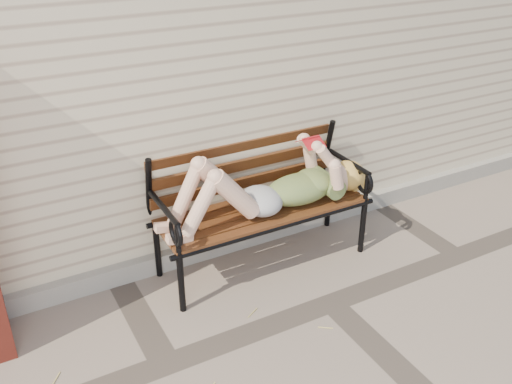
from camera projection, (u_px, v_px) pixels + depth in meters
ground at (331, 303)px, 4.07m from camera, size 80.00×80.00×0.00m
house_wall at (166, 17)px, 5.71m from camera, size 8.00×4.00×3.00m
foundation_strip at (265, 232)px, 4.79m from camera, size 8.00×0.10×0.15m
garden_bench at (257, 185)px, 4.31m from camera, size 1.77×0.70×1.14m
reading_woman at (267, 187)px, 4.19m from camera, size 1.67×0.38×0.53m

